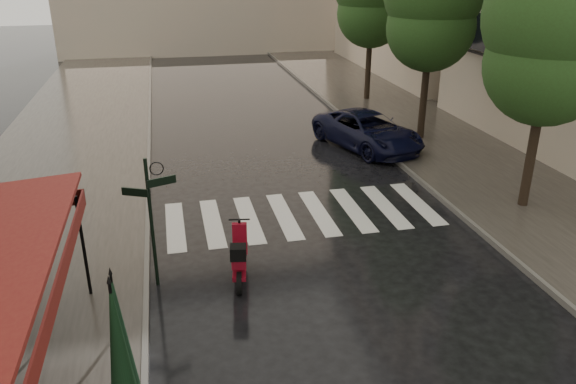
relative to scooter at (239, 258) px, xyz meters
name	(u,v)px	position (x,y,z in m)	size (l,w,h in m)	color
ground	(224,361)	(-0.70, -2.82, -0.58)	(120.00, 120.00, 0.00)	black
sidewalk_near	(63,163)	(-5.20, 9.18, -0.52)	(6.00, 60.00, 0.12)	#38332D
sidewalk_far	(436,137)	(9.55, 9.18, -0.52)	(5.50, 60.00, 0.12)	#38332D
curb_near	(149,157)	(-2.15, 9.18, -0.50)	(0.12, 60.00, 0.16)	#595651
curb_far	(373,141)	(6.75, 9.18, -0.50)	(0.12, 60.00, 0.16)	#595651
crosswalk	(302,214)	(2.27, 3.18, -0.57)	(7.85, 3.20, 0.01)	silver
signpost	(151,213)	(-1.89, 0.18, 1.26)	(1.17, 0.29, 3.10)	black
tree_near	(554,26)	(8.90, 2.18, 4.74)	(3.80, 3.80, 7.99)	black
scooter	(239,258)	(0.00, 0.00, 0.00)	(0.66, 1.88, 1.24)	black
parked_car	(367,131)	(6.30, 8.71, 0.12)	(2.32, 5.02, 1.40)	black
parasol_front	(119,354)	(-2.35, -4.32, 1.05)	(0.50, 0.50, 2.80)	black
parasol_back	(119,332)	(-2.42, -3.53, 0.87)	(0.46, 0.46, 2.48)	black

